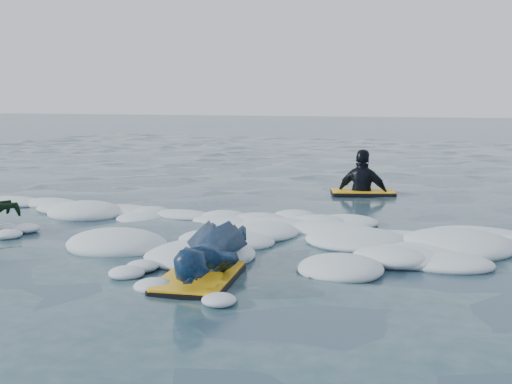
{
  "coord_description": "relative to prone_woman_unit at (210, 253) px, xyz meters",
  "views": [
    {
      "loc": [
        3.98,
        -6.34,
        1.66
      ],
      "look_at": [
        0.77,
        1.6,
        0.43
      ],
      "focal_mm": 45.0,
      "sensor_mm": 36.0,
      "label": 1
    }
  ],
  "objects": [
    {
      "name": "foam_band",
      "position": [
        -1.37,
        2.08,
        -0.23
      ],
      "size": [
        12.0,
        3.1,
        0.3
      ],
      "primitive_type": null,
      "color": "silver",
      "rests_on": "ground"
    },
    {
      "name": "ground",
      "position": [
        -1.37,
        1.04,
        -0.23
      ],
      "size": [
        120.0,
        120.0,
        0.0
      ],
      "primitive_type": "plane",
      "color": "#1C3044",
      "rests_on": "ground"
    },
    {
      "name": "prone_woman_unit",
      "position": [
        0.0,
        0.0,
        0.0
      ],
      "size": [
        1.03,
        1.84,
        0.46
      ],
      "rotation": [
        0.0,
        0.0,
        1.75
      ],
      "color": "black",
      "rests_on": "ground"
    },
    {
      "name": "waiting_rider_unit",
      "position": [
        0.16,
        5.81,
        -0.25
      ],
      "size": [
        1.25,
        0.94,
        1.66
      ],
      "rotation": [
        0.0,
        0.0,
        0.33
      ],
      "color": "black",
      "rests_on": "ground"
    }
  ]
}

